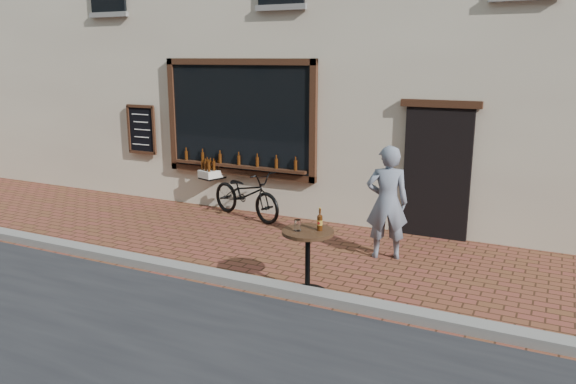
% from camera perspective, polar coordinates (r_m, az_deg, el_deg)
% --- Properties ---
extents(ground, '(90.00, 90.00, 0.00)m').
position_cam_1_polar(ground, '(7.54, -5.72, -9.91)').
color(ground, brown).
rests_on(ground, ground).
extents(kerb, '(90.00, 0.25, 0.12)m').
position_cam_1_polar(kerb, '(7.68, -4.94, -8.97)').
color(kerb, slate).
rests_on(kerb, ground).
extents(cargo_bicycle, '(2.12, 1.18, 1.00)m').
position_cam_1_polar(cargo_bicycle, '(10.69, -4.40, -0.12)').
color(cargo_bicycle, black).
rests_on(cargo_bicycle, ground).
extents(bistro_table, '(0.67, 0.67, 1.15)m').
position_cam_1_polar(bistro_table, '(7.20, 2.05, -5.78)').
color(bistro_table, black).
rests_on(bistro_table, ground).
extents(pedestrian, '(0.74, 0.61, 1.74)m').
position_cam_1_polar(pedestrian, '(8.56, 10.03, -1.05)').
color(pedestrian, slate).
rests_on(pedestrian, ground).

